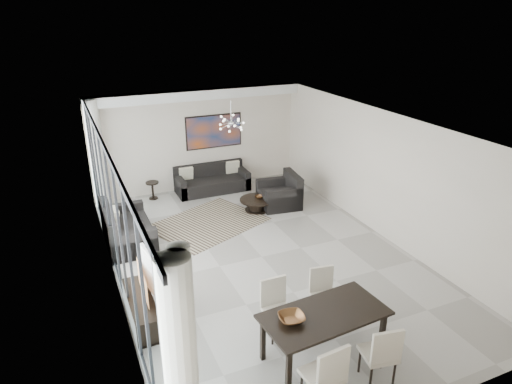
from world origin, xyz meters
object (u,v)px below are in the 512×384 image
television (148,278)px  dining_table (324,318)px  sofa_main (212,182)px  tv_console (141,309)px  coffee_table (257,204)px

television → dining_table: 2.98m
sofa_main → television: size_ratio=1.73×
tv_console → dining_table: (2.37, -1.98, 0.48)m
television → dining_table: (2.21, -1.99, -0.10)m
tv_console → dining_table: size_ratio=0.74×
sofa_main → tv_console: size_ratio=1.44×
tv_console → coffee_table: bearing=42.9°
tv_console → dining_table: bearing=-39.8°
coffee_table → television: (-3.49, -3.37, 0.62)m
coffee_table → sofa_main: sofa_main is taller
tv_console → television: bearing=5.1°
television → sofa_main: bearing=-36.9°
tv_console → sofa_main: bearing=59.9°
sofa_main → tv_console: bearing=-120.1°
dining_table → coffee_table: bearing=76.7°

